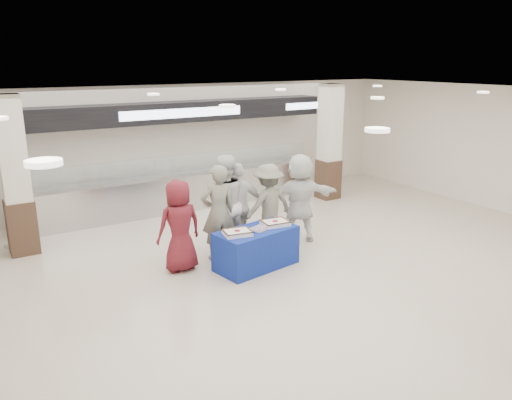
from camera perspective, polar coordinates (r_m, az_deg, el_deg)
ground at (r=9.01m, az=5.54°, el=-9.40°), size 14.00×14.00×0.00m
serving_line at (r=13.13m, az=-8.69°, el=3.88°), size 8.70×0.85×2.80m
column_left at (r=10.94m, az=-25.78°, el=2.08°), size 0.55×0.55×3.20m
column_right at (r=14.13m, az=8.39°, el=6.26°), size 0.55×0.55×3.20m
display_table at (r=9.48m, az=0.02°, el=-5.54°), size 1.66×1.02×0.75m
sheet_cake_left at (r=9.07m, az=-2.15°, el=-3.70°), size 0.54×0.46×0.10m
sheet_cake_right at (r=9.59m, az=2.21°, el=-2.59°), size 0.53×0.44×0.10m
cupcake_tray at (r=9.35m, az=0.47°, el=-3.22°), size 0.44×0.39×0.06m
civilian_maroon at (r=9.30m, az=-8.75°, el=-2.92°), size 0.86×0.58×1.74m
soldier_a at (r=9.73m, az=-4.34°, el=-1.44°), size 0.76×0.56×1.90m
chef_tall at (r=10.12m, az=-3.70°, el=-0.43°), size 1.01×0.80×2.01m
chef_short at (r=10.29m, az=-2.00°, el=-0.71°), size 1.12×0.64×1.81m
soldier_b at (r=10.48m, az=1.42°, el=-0.56°), size 1.14×0.67×1.75m
civilian_white at (r=10.70m, az=5.00°, el=0.23°), size 1.88×1.11×1.93m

